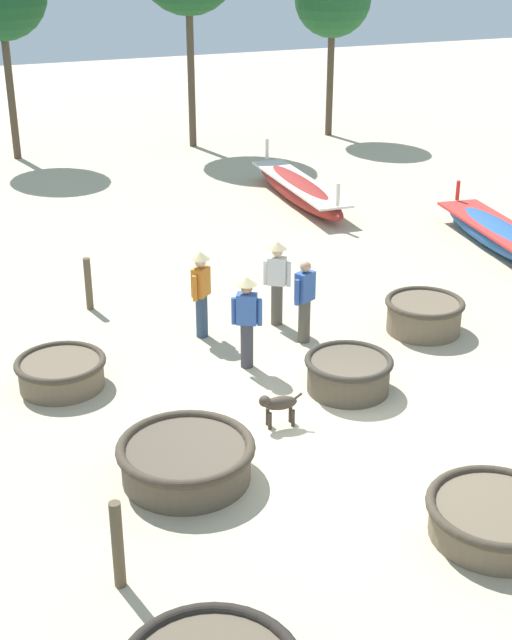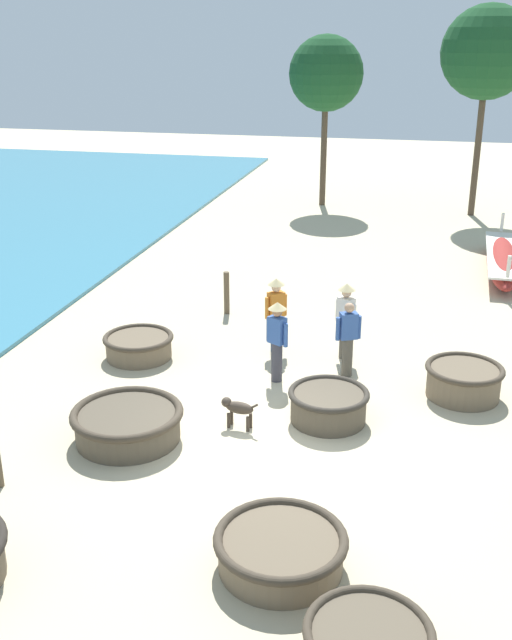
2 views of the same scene
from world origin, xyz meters
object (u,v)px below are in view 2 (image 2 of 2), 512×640
Objects in this scene: fisherman_hauling at (346,316)px; tree_right_mid at (326,74)px; fisherman_crouching at (276,310)px; fisherman_with_hat at (277,336)px; mooring_post_shoreline at (227,293)px; coracle_tilted at (139,345)px; tree_tall_back at (488,53)px; coracle_far_right at (127,423)px; fisherman_by_coracle at (348,337)px; coracle_beside_post at (328,404)px; long_boat_red_hull at (503,260)px; dog at (237,408)px; coracle_front_right at (464,380)px; coracle_weathered at (281,549)px.

tree_right_mid is at bearing 99.90° from fisherman_hauling.
fisherman_crouching is 1.00× the size of fisherman_with_hat.
fisherman_with_hat reaches higher than mooring_post_shoreline.
coracle_tilted is 18.18m from tree_tall_back.
coracle_far_right is 0.29× the size of tree_right_mid.
coracle_tilted is 0.78× the size of coracle_far_right.
coracle_far_right is at bearing -134.81° from fisherman_by_coracle.
mooring_post_shoreline reaches higher than coracle_beside_post.
fisherman_by_coracle is (3.36, 3.39, 0.53)m from coracle_far_right.
fisherman_crouching reaches higher than fisherman_by_coracle.
long_boat_red_hull is 3.31× the size of fisherman_crouching.
tree_right_mid is (-1.46, 16.61, 4.11)m from fisherman_with_hat.
long_boat_red_hull is at bearing 45.45° from coracle_tilted.
coracle_tilted is 0.20× the size of tree_tall_back.
dog is at bearing -41.62° from coracle_tilted.
coracle_front_right is at bearing 32.63° from coracle_beside_post.
fisherman_by_coracle is (-3.64, -8.15, 0.49)m from long_boat_red_hull.
fisherman_crouching reaches higher than long_boat_red_hull.
fisherman_with_hat reaches higher than coracle_far_right.
dog is 5.79m from mooring_post_shoreline.
tree_tall_back is at bearing 79.81° from coracle_beside_post.
coracle_weathered is at bearing -90.96° from coracle_beside_post.
fisherman_with_hat is 2.45× the size of dog.
coracle_weathered is 6.98m from fisherman_hauling.
coracle_tilted is 0.90× the size of fisherman_crouching.
fisherman_crouching is 1.56× the size of mooring_post_shoreline.
fisherman_with_hat reaches higher than coracle_front_right.
fisherman_hauling is 15.76m from tree_tall_back.
fisherman_hauling is at bearing -117.61° from long_boat_red_hull.
coracle_far_right is 1.15× the size of fisherman_hauling.
fisherman_with_hat is 17.37m from tree_tall_back.
fisherman_with_hat is at bearing 130.96° from coracle_beside_post.
tree_tall_back is (3.14, 17.49, 5.55)m from coracle_beside_post.
tree_tall_back reaches higher than tree_right_mid.
coracle_tilted is at bearing 171.29° from fisherman_with_hat.
tree_right_mid is (-1.17, 18.63, 4.69)m from dog.
coracle_weathered is at bearing -70.83° from mooring_post_shoreline.
coracle_weathered is 0.91× the size of coracle_far_right.
coracle_tilted is 3.22m from fisherman_with_hat.
fisherman_hauling is 0.26× the size of tree_right_mid.
coracle_weathered is at bearing -105.05° from long_boat_red_hull.
coracle_weathered is at bearing -113.63° from coracle_front_right.
fisherman_by_coracle is (4.45, 0.07, 0.56)m from coracle_tilted.
coracle_weathered is 14.70m from long_boat_red_hull.
coracle_front_right is at bearing -92.72° from tree_tall_back.
mooring_post_shoreline is (-1.97, 3.51, -0.42)m from fisherman_with_hat.
tree_tall_back is (6.40, 18.92, 5.56)m from coracle_far_right.
tree_right_mid reaches higher than coracle_beside_post.
dog is at bearing -104.47° from tree_tall_back.
fisherman_by_coracle is (0.11, 1.96, 0.52)m from coracle_beside_post.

